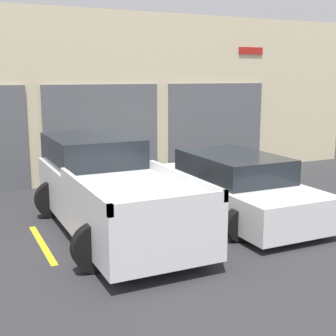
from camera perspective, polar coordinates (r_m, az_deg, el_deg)
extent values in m
plane|color=#2D2D30|center=(11.09, -2.13, -4.71)|extent=(28.00, 28.00, 0.00)
cube|color=beige|center=(13.77, -7.69, 8.53)|extent=(17.44, 0.60, 4.84)
cube|color=#595B60|center=(13.48, -7.95, 4.11)|extent=(3.36, 0.08, 2.80)
cube|color=#595B60|center=(15.02, 5.91, 4.88)|extent=(3.36, 0.08, 2.80)
cube|color=#B21E19|center=(15.64, 10.07, 13.90)|extent=(0.90, 0.03, 0.22)
cube|color=white|center=(9.11, -6.63, -3.80)|extent=(1.89, 5.17, 0.95)
cube|color=#1E2328|center=(10.28, -9.28, 2.24)|extent=(1.74, 2.33, 0.59)
cube|color=white|center=(7.64, -10.34, -2.48)|extent=(0.08, 2.84, 0.18)
cube|color=white|center=(8.27, 1.85, -1.24)|extent=(0.08, 2.84, 0.18)
cube|color=white|center=(6.68, 0.34, -4.27)|extent=(1.89, 0.08, 0.18)
cylinder|color=black|center=(10.48, -13.78, -3.71)|extent=(0.80, 0.22, 0.80)
cylinder|color=black|center=(10.91, -5.15, -2.83)|extent=(0.80, 0.22, 0.80)
cylinder|color=black|center=(7.50, -8.70, -9.53)|extent=(0.80, 0.22, 0.80)
cylinder|color=black|center=(8.10, 2.80, -7.83)|extent=(0.80, 0.22, 0.80)
cube|color=white|center=(10.36, 8.21, -3.15)|extent=(1.85, 4.51, 0.69)
cube|color=#1E2328|center=(10.32, 7.96, 0.26)|extent=(1.63, 2.48, 0.52)
cylinder|color=black|center=(11.19, 0.73, -2.87)|extent=(0.64, 0.22, 0.64)
cylinder|color=black|center=(11.97, 7.76, -2.03)|extent=(0.64, 0.22, 0.64)
cylinder|color=black|center=(8.86, 8.76, -6.82)|extent=(0.64, 0.22, 0.64)
cylinder|color=black|center=(9.83, 16.69, -5.35)|extent=(0.64, 0.22, 0.64)
cube|color=gold|center=(8.99, -15.09, -8.93)|extent=(0.12, 2.20, 0.01)
cube|color=gold|center=(9.82, 1.26, -6.80)|extent=(0.12, 2.20, 0.01)
cube|color=gold|center=(11.30, 14.08, -4.73)|extent=(0.12, 2.20, 0.01)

